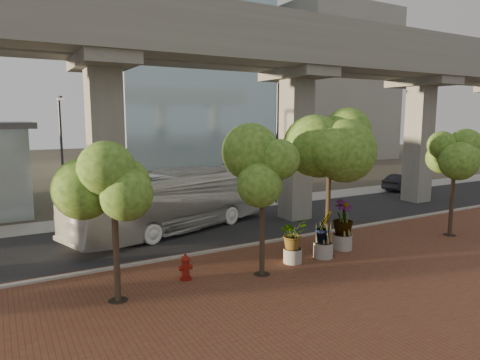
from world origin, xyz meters
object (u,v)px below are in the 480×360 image
fire_hydrant (186,267)px  transit_bus (173,201)px  parked_car (403,183)px  planter_front (293,236)px

fire_hydrant → transit_bus: bearing=72.4°
parked_car → transit_bus: bearing=88.4°
parked_car → planter_front: 23.60m
fire_hydrant → planter_front: planter_front is taller
planter_front → transit_bus: bearing=108.3°
parked_car → planter_front: planter_front is taller
transit_bus → parked_car: size_ratio=2.86×
transit_bus → parked_car: transit_bus is taller
transit_bus → planter_front: 8.41m
transit_bus → planter_front: size_ratio=6.27×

